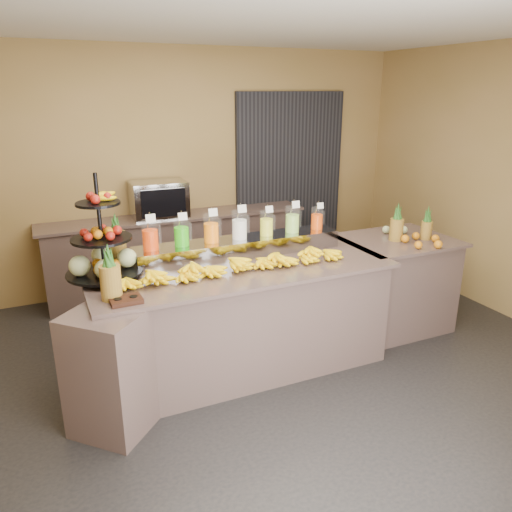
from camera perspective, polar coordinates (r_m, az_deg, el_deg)
ground at (r=4.29m, az=-0.02°, el=-14.20°), size 6.00×6.00×0.00m
room_envelope at (r=4.43m, az=-2.06°, el=12.76°), size 6.04×5.02×2.82m
buffet_counter at (r=4.23m, az=-2.92°, el=-7.48°), size 2.75×1.25×0.93m
right_counter at (r=5.21m, az=15.39°, el=-2.99°), size 1.08×0.88×0.93m
back_ledge at (r=6.03m, az=-8.87°, el=0.37°), size 3.10×0.55×0.93m
pitcher_tray at (r=4.39m, az=-1.88°, el=1.07°), size 1.85×0.30×0.15m
juice_pitcher_orange_a at (r=4.11m, az=-11.99°, el=2.15°), size 0.13×0.14×0.32m
juice_pitcher_green at (r=4.17m, az=-8.51°, el=2.52°), size 0.13×0.13×0.31m
juice_pitcher_orange_b at (r=4.25m, az=-5.15°, el=2.98°), size 0.13×0.14×0.32m
juice_pitcher_milk at (r=4.33m, az=-1.90°, el=3.39°), size 0.13×0.14×0.32m
juice_pitcher_lemon at (r=4.44m, az=1.21°, el=3.61°), size 0.12×0.12×0.29m
juice_pitcher_lime at (r=4.55m, az=4.17°, el=4.03°), size 0.13×0.13×0.31m
juice_pitcher_orange_c at (r=4.68m, az=6.97°, el=4.17°), size 0.11×0.11×0.27m
banana_heap at (r=4.01m, az=-2.40°, el=-0.78°), size 1.91×0.17×0.16m
fruit_stand at (r=3.98m, az=-16.59°, el=0.49°), size 0.68×0.68×0.82m
condiment_caddy at (r=3.54m, az=-14.65°, el=-4.90°), size 0.22×0.17×0.03m
pineapple_left_a at (r=3.57m, az=-16.29°, el=-2.51°), size 0.15×0.15×0.41m
pineapple_left_b at (r=4.30m, az=-15.58°, el=1.28°), size 0.15×0.15×0.43m
right_fruit_pile at (r=4.99m, az=17.82°, el=2.25°), size 0.40×0.39×0.21m
oven_warmer at (r=5.81m, az=-11.06°, el=6.40°), size 0.62×0.44×0.41m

